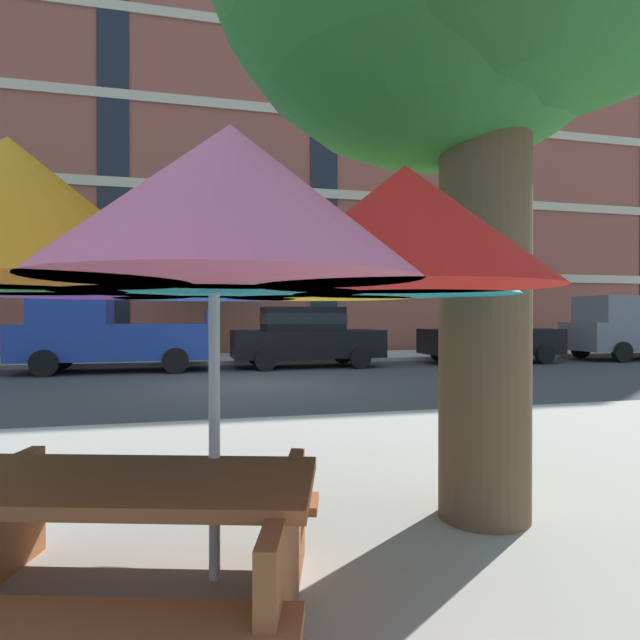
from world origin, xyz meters
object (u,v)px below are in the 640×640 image
sedan_black (305,335)px  patio_umbrella (214,242)px  pickup_blue (107,334)px  picnic_table (119,538)px  pickup_gray_midblock (633,330)px  sedan_black_midblock (489,333)px  street_tree_middle (208,261)px

sedan_black → patio_umbrella: size_ratio=1.28×
pickup_blue → picnic_table: 13.09m
sedan_black → patio_umbrella: 13.15m
pickup_blue → pickup_gray_midblock: size_ratio=1.00×
pickup_blue → sedan_black: pickup_blue is taller
pickup_blue → patio_umbrella: bearing=-80.0°
pickup_blue → picnic_table: pickup_blue is taller
sedan_black → sedan_black_midblock: size_ratio=1.00×
pickup_gray_midblock → picnic_table: (-15.43, -12.96, -0.54)m
sedan_black → sedan_black_midblock: (6.09, 0.00, 0.00)m
pickup_blue → sedan_black: bearing=-0.0°
sedan_black → street_tree_middle: 4.90m
pickup_gray_midblock → patio_umbrella: bearing=-139.7°
sedan_black → pickup_gray_midblock: 11.70m
sedan_black → street_tree_middle: street_tree_middle is taller
sedan_black_midblock → pickup_blue: bearing=180.0°
pickup_blue → sedan_black_midblock: pickup_blue is taller
pickup_gray_midblock → street_tree_middle: (-14.40, 3.27, 2.38)m
picnic_table → patio_umbrella: bearing=29.6°
sedan_black → pickup_gray_midblock: bearing=0.0°
picnic_table → sedan_black: bearing=73.9°
street_tree_middle → patio_umbrella: size_ratio=1.37×
street_tree_middle → picnic_table: size_ratio=2.19×
pickup_blue → patio_umbrella: patio_umbrella is taller
sedan_black → pickup_gray_midblock: pickup_gray_midblock is taller
pickup_gray_midblock → street_tree_middle: street_tree_middle is taller
pickup_blue → sedan_black_midblock: size_ratio=1.16×
sedan_black_midblock → street_tree_middle: bearing=159.6°
sedan_black_midblock → pickup_gray_midblock: 5.61m
pickup_blue → sedan_black_midblock: (11.61, -0.00, -0.08)m
sedan_black → pickup_gray_midblock: (11.70, 0.00, 0.08)m
pickup_gray_midblock → pickup_blue: bearing=180.0°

